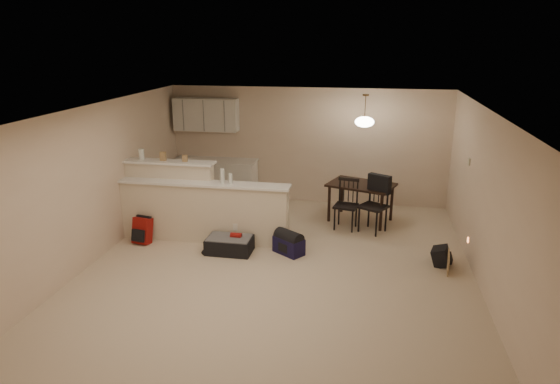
% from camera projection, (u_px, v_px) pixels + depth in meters
% --- Properties ---
extents(room, '(7.00, 7.02, 2.50)m').
position_uv_depth(room, '(278.00, 193.00, 7.51)').
color(room, beige).
rests_on(room, ground).
extents(breakfast_bar, '(3.08, 0.58, 1.39)m').
position_uv_depth(breakfast_bar, '(192.00, 206.00, 8.92)').
color(breakfast_bar, beige).
rests_on(breakfast_bar, ground).
extents(upper_cabinets, '(1.40, 0.34, 0.70)m').
position_uv_depth(upper_cabinets, '(206.00, 115.00, 10.81)').
color(upper_cabinets, white).
rests_on(upper_cabinets, room).
extents(kitchen_counter, '(1.80, 0.60, 0.90)m').
position_uv_depth(kitchen_counter, '(216.00, 181.00, 11.08)').
color(kitchen_counter, white).
rests_on(kitchen_counter, ground).
extents(thermostat, '(0.02, 0.12, 0.12)m').
position_uv_depth(thermostat, '(469.00, 161.00, 8.39)').
color(thermostat, beige).
rests_on(thermostat, room).
extents(jar, '(0.10, 0.10, 0.20)m').
position_uv_depth(jar, '(141.00, 154.00, 8.95)').
color(jar, silver).
rests_on(jar, breakfast_bar).
extents(cereal_box, '(0.10, 0.07, 0.16)m').
position_uv_depth(cereal_box, '(163.00, 156.00, 8.89)').
color(cereal_box, '#A28053').
rests_on(cereal_box, breakfast_bar).
extents(small_box, '(0.08, 0.06, 0.12)m').
position_uv_depth(small_box, '(185.00, 158.00, 8.82)').
color(small_box, '#A28053').
rests_on(small_box, breakfast_bar).
extents(bottle_a, '(0.07, 0.07, 0.26)m').
position_uv_depth(bottle_a, '(222.00, 176.00, 8.56)').
color(bottle_a, silver).
rests_on(bottle_a, breakfast_bar).
extents(bottle_b, '(0.06, 0.06, 0.18)m').
position_uv_depth(bottle_b, '(231.00, 179.00, 8.55)').
color(bottle_b, silver).
rests_on(bottle_b, breakfast_bar).
extents(dining_table, '(1.42, 1.17, 0.76)m').
position_uv_depth(dining_table, '(361.00, 188.00, 9.75)').
color(dining_table, black).
rests_on(dining_table, ground).
extents(pendant_lamp, '(0.36, 0.36, 0.62)m').
position_uv_depth(pendant_lamp, '(365.00, 121.00, 9.37)').
color(pendant_lamp, brown).
rests_on(pendant_lamp, room).
extents(dining_chair_near, '(0.49, 0.47, 0.96)m').
position_uv_depth(dining_chair_near, '(346.00, 205.00, 9.41)').
color(dining_chair_near, black).
rests_on(dining_chair_near, ground).
extents(dining_chair_far, '(0.62, 0.61, 1.05)m').
position_uv_depth(dining_chair_far, '(373.00, 205.00, 9.24)').
color(dining_chair_far, black).
rests_on(dining_chair_far, ground).
extents(suitcase, '(0.76, 0.50, 0.26)m').
position_uv_depth(suitcase, '(230.00, 245.00, 8.45)').
color(suitcase, black).
rests_on(suitcase, ground).
extents(red_backpack, '(0.34, 0.25, 0.46)m').
position_uv_depth(red_backpack, '(142.00, 230.00, 8.82)').
color(red_backpack, maroon).
rests_on(red_backpack, ground).
extents(navy_duffel, '(0.58, 0.53, 0.28)m').
position_uv_depth(navy_duffel, '(289.00, 246.00, 8.40)').
color(navy_duffel, '#151137').
rests_on(navy_duffel, ground).
extents(black_daypack, '(0.30, 0.37, 0.29)m').
position_uv_depth(black_daypack, '(441.00, 256.00, 7.98)').
color(black_daypack, black).
rests_on(black_daypack, ground).
extents(cardboard_sheet, '(0.06, 0.39, 0.30)m').
position_uv_depth(cardboard_sheet, '(448.00, 263.00, 7.71)').
color(cardboard_sheet, '#A28053').
rests_on(cardboard_sheet, ground).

